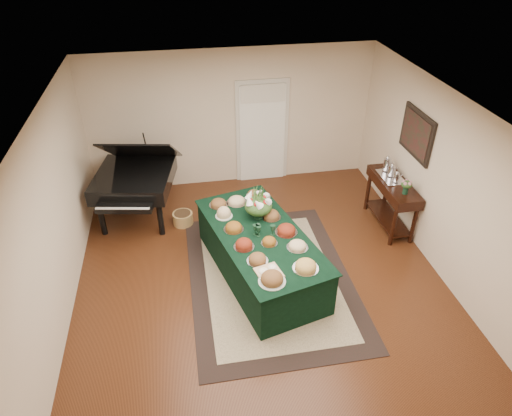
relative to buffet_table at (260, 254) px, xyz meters
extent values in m
plane|color=black|center=(-0.02, -0.05, -0.38)|extent=(6.00, 6.00, 0.00)
cube|color=black|center=(0.13, -0.15, -0.38)|extent=(2.43, 3.41, 0.01)
cube|color=beige|center=(0.13, -0.15, -0.37)|extent=(1.95, 2.92, 0.01)
cube|color=beige|center=(0.58, 2.93, 0.67)|extent=(1.05, 0.04, 2.10)
cube|color=white|center=(0.58, 2.91, 0.62)|extent=(0.90, 0.06, 2.00)
cube|color=black|center=(0.00, 0.00, -0.01)|extent=(1.72, 2.69, 0.74)
cube|color=black|center=(0.00, 0.00, 0.37)|extent=(1.79, 2.76, 0.02)
cylinder|color=silver|center=(0.46, -0.41, 0.38)|extent=(0.30, 0.30, 0.01)
ellipsoid|color=beige|center=(0.46, -0.41, 0.42)|extent=(0.25, 0.25, 0.07)
cylinder|color=silver|center=(-0.23, 0.89, 0.38)|extent=(0.33, 0.33, 0.01)
ellipsoid|color=beige|center=(-0.23, 0.89, 0.42)|extent=(0.27, 0.27, 0.07)
cylinder|color=silver|center=(0.38, -0.04, 0.38)|extent=(0.33, 0.33, 0.01)
ellipsoid|color=maroon|center=(0.38, -0.04, 0.43)|extent=(0.27, 0.27, 0.09)
cylinder|color=beige|center=(-0.48, 0.54, 0.38)|extent=(0.27, 0.27, 0.01)
ellipsoid|color=beige|center=(-0.48, 0.54, 0.45)|extent=(0.22, 0.22, 0.12)
cylinder|color=silver|center=(-0.15, -0.60, 0.38)|extent=(0.30, 0.30, 0.01)
ellipsoid|color=brown|center=(-0.15, -0.60, 0.43)|extent=(0.24, 0.24, 0.08)
cylinder|color=silver|center=(-0.37, 0.17, 0.38)|extent=(0.30, 0.30, 0.01)
ellipsoid|color=brown|center=(-0.37, 0.17, 0.43)|extent=(0.25, 0.25, 0.08)
cylinder|color=beige|center=(-0.04, -1.03, 0.38)|extent=(0.36, 0.36, 0.01)
ellipsoid|color=brown|center=(-0.04, -1.03, 0.44)|extent=(0.30, 0.30, 0.11)
cylinder|color=silver|center=(-0.53, 0.87, 0.38)|extent=(0.31, 0.31, 0.01)
ellipsoid|color=brown|center=(-0.53, 0.87, 0.43)|extent=(0.25, 0.25, 0.07)
cylinder|color=silver|center=(0.45, -0.86, 0.38)|extent=(0.35, 0.35, 0.01)
ellipsoid|color=gold|center=(0.45, -0.86, 0.43)|extent=(0.29, 0.29, 0.09)
cylinder|color=silver|center=(0.08, -0.25, 0.38)|extent=(0.24, 0.24, 0.01)
ellipsoid|color=brown|center=(0.08, -0.25, 0.42)|extent=(0.20, 0.20, 0.07)
cylinder|color=silver|center=(0.24, 0.38, 0.38)|extent=(0.30, 0.30, 0.01)
ellipsoid|color=brown|center=(0.24, 0.38, 0.43)|extent=(0.25, 0.25, 0.09)
cylinder|color=silver|center=(0.16, 0.74, 0.38)|extent=(0.34, 0.34, 0.01)
ellipsoid|color=gold|center=(0.16, 0.74, 0.44)|extent=(0.28, 0.28, 0.10)
cylinder|color=silver|center=(0.08, 1.05, 0.38)|extent=(0.25, 0.25, 0.01)
ellipsoid|color=brown|center=(0.08, 1.05, 0.42)|extent=(0.21, 0.21, 0.07)
cylinder|color=silver|center=(-0.29, -0.27, 0.38)|extent=(0.30, 0.30, 0.01)
ellipsoid|color=maroon|center=(-0.29, -0.27, 0.43)|extent=(0.24, 0.24, 0.09)
cube|color=tan|center=(-0.05, -0.87, 0.39)|extent=(0.39, 0.39, 0.02)
ellipsoid|color=white|center=(-0.12, -0.84, 0.43)|extent=(0.14, 0.14, 0.08)
ellipsoid|color=white|center=(0.01, -0.79, 0.43)|extent=(0.12, 0.12, 0.07)
cube|color=#FFAE28|center=(0.02, -0.93, 0.42)|extent=(0.11, 0.11, 0.05)
cylinder|color=black|center=(0.05, 0.43, 0.46)|extent=(0.17, 0.17, 0.17)
ellipsoid|color=#2D5120|center=(0.05, 0.43, 0.58)|extent=(0.42, 0.42, 0.28)
cylinder|color=black|center=(-2.49, 1.48, -0.06)|extent=(0.10, 0.10, 0.64)
cylinder|color=black|center=(-1.50, 1.30, -0.06)|extent=(0.10, 0.10, 0.64)
cylinder|color=black|center=(-1.79, 2.51, -0.06)|extent=(0.10, 0.10, 0.64)
cube|color=black|center=(-1.89, 1.93, 0.40)|extent=(1.51, 1.59, 0.28)
cube|color=black|center=(-2.04, 1.16, 0.31)|extent=(0.94, 0.38, 0.10)
cube|color=black|center=(-1.72, 2.05, 0.88)|extent=(1.39, 1.20, 0.71)
cylinder|color=#A97F44|center=(-1.13, 1.54, -0.27)|extent=(0.36, 0.36, 0.22)
cylinder|color=black|center=(2.29, 0.31, -0.03)|extent=(0.07, 0.07, 0.71)
cylinder|color=black|center=(2.65, 0.31, -0.03)|extent=(0.07, 0.07, 0.71)
cylinder|color=black|center=(2.29, 1.42, -0.03)|extent=(0.07, 0.07, 0.71)
cylinder|color=black|center=(2.65, 1.42, -0.03)|extent=(0.07, 0.07, 0.71)
cube|color=black|center=(2.47, 0.87, 0.42)|extent=(0.45, 1.32, 0.18)
cube|color=black|center=(2.47, 0.87, -0.23)|extent=(0.38, 1.16, 0.03)
cube|color=silver|center=(2.47, 1.02, 0.52)|extent=(0.34, 0.58, 0.02)
cylinder|color=black|center=(2.47, 0.48, 0.58)|extent=(0.09, 0.09, 0.13)
ellipsoid|color=#C57F8C|center=(2.47, 0.48, 0.70)|extent=(0.20, 0.20, 0.13)
cube|color=black|center=(2.70, 0.87, 1.37)|extent=(0.04, 0.95, 0.75)
cube|color=#481319|center=(2.67, 0.87, 1.37)|extent=(0.01, 0.82, 0.62)
camera|label=1|loc=(-1.01, -5.28, 4.42)|focal=32.00mm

